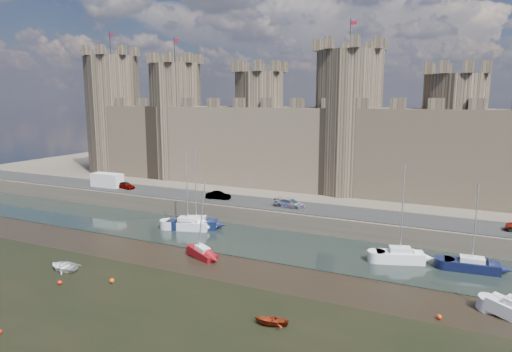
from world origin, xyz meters
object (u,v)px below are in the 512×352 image
object	(u,v)px
car_1	(218,195)
van	(107,180)
sailboat_4	(202,252)
sailboat_2	(400,255)
car_2	(290,203)
car_0	(126,185)
sailboat_0	(188,224)
sailboat_3	(472,265)
sailboat_1	(197,223)

from	to	relation	value
car_1	van	world-z (taller)	van
sailboat_4	sailboat_2	bearing A→B (deg)	42.89
sailboat_2	car_2	bearing A→B (deg)	132.46
car_1	sailboat_2	world-z (taller)	sailboat_2
car_0	van	distance (m)	4.01
car_2	van	size ratio (longest dim) A/B	0.79
sailboat_2	car_1	bearing A→B (deg)	143.11
sailboat_0	sailboat_3	size ratio (longest dim) A/B	1.16
car_1	sailboat_2	xyz separation A→B (m)	(28.76, -9.39, -2.27)
car_2	sailboat_2	bearing A→B (deg)	-114.03
sailboat_1	sailboat_4	bearing A→B (deg)	-77.45
car_1	sailboat_4	size ratio (longest dim) A/B	0.43
car_1	sailboat_1	world-z (taller)	sailboat_1
van	sailboat_3	bearing A→B (deg)	-10.05
car_0	car_1	size ratio (longest dim) A/B	0.97
sailboat_1	car_0	bearing A→B (deg)	133.32
car_1	van	xyz separation A→B (m)	(-22.62, -0.03, 0.60)
van	sailboat_2	xyz separation A→B (m)	(51.38, -9.36, -2.87)
car_1	sailboat_2	size ratio (longest dim) A/B	0.35
car_0	sailboat_2	size ratio (longest dim) A/B	0.34
sailboat_0	sailboat_2	world-z (taller)	sailboat_2
sailboat_0	sailboat_1	xyz separation A→B (m)	(0.99, 0.64, 0.04)
sailboat_4	car_2	bearing A→B (deg)	98.58
car_0	sailboat_1	bearing A→B (deg)	-101.33
car_2	sailboat_2	distance (m)	19.21
car_1	sailboat_3	bearing A→B (deg)	-113.12
van	car_0	bearing A→B (deg)	2.00
van	sailboat_1	world-z (taller)	sailboat_1
sailboat_4	car_1	bearing A→B (deg)	135.97
car_1	sailboat_2	bearing A→B (deg)	-117.60
sailboat_3	sailboat_4	distance (m)	29.23
sailboat_1	sailboat_2	bearing A→B (deg)	-26.18
van	car_1	bearing A→B (deg)	-1.57
sailboat_1	sailboat_4	size ratio (longest dim) A/B	1.29
sailboat_0	sailboat_1	size ratio (longest dim) A/B	0.96
car_2	sailboat_0	distance (m)	14.77
sailboat_1	sailboat_4	distance (m)	11.68
car_0	sailboat_4	size ratio (longest dim) A/B	0.42
car_0	sailboat_0	distance (m)	21.12
sailboat_0	car_1	bearing A→B (deg)	76.99
car_2	sailboat_2	size ratio (longest dim) A/B	0.41
van	sailboat_3	xyz separation A→B (m)	(58.62, -8.68, -2.99)
sailboat_0	sailboat_3	distance (m)	35.73
car_0	sailboat_0	world-z (taller)	sailboat_0
van	sailboat_0	xyz separation A→B (m)	(22.89, -8.82, -2.89)
car_1	car_2	world-z (taller)	car_2
sailboat_1	sailboat_0	bearing A→B (deg)	-170.72
van	sailboat_1	xyz separation A→B (m)	(23.88, -8.18, -2.86)
sailboat_0	sailboat_4	world-z (taller)	sailboat_0
sailboat_4	van	bearing A→B (deg)	171.36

